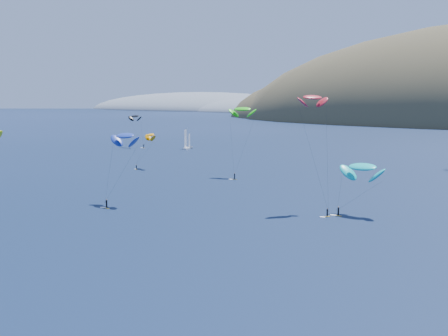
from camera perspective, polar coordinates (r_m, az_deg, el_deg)
name	(u,v)px	position (r m, az deg, el deg)	size (l,w,h in m)	color
headland	(216,112)	(946.08, -0.75, 5.16)	(460.00, 250.00, 60.00)	slate
sailboat	(187,147)	(297.43, -3.42, 1.91)	(8.95, 7.89, 10.70)	silver
kitesurfer_1	(150,135)	(223.83, -6.75, 3.02)	(7.83, 9.63, 13.93)	gold
kitesurfer_3	(243,109)	(201.60, 1.71, 5.40)	(9.37, 12.46, 24.10)	gold
kitesurfer_5	(362,167)	(141.56, 12.54, 0.10)	(11.42, 8.53, 13.65)	gold
kitesurfer_9	(313,98)	(144.17, 8.10, 6.39)	(10.67, 10.55, 28.06)	gold
kitesurfer_10	(125,136)	(153.76, -9.04, 2.92)	(9.54, 11.14, 19.14)	gold
kitesurfer_12	(135,116)	(309.74, -8.13, 4.70)	(11.72, 4.58, 17.46)	gold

